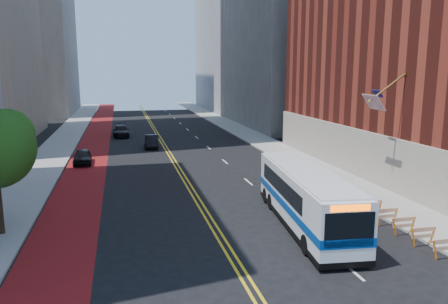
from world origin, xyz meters
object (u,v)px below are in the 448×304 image
transit_bus (305,197)px  car_b (152,141)px  car_a (82,157)px  car_c (121,131)px

transit_bus → car_b: (-6.60, 27.81, -0.99)m
car_a → car_c: 17.35m
car_a → transit_bus: bearing=-58.6°
car_b → car_c: (-3.41, 9.55, 0.03)m
car_a → car_c: size_ratio=0.80×
car_b → transit_bus: bearing=-71.1°
car_a → car_c: car_c is taller
car_c → car_a: bearing=-104.1°
transit_bus → car_b: 28.60m
car_b → car_c: bearing=115.2°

